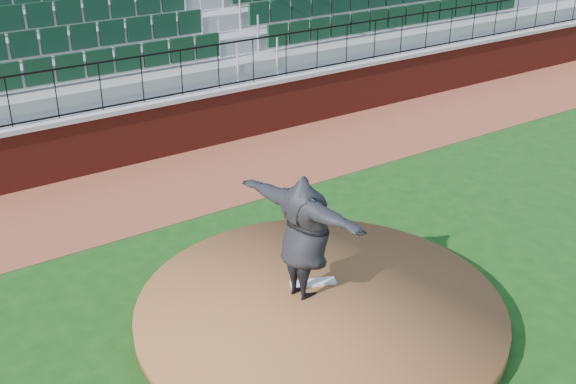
% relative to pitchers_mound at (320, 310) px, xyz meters
% --- Properties ---
extents(ground, '(90.00, 90.00, 0.00)m').
position_rel_pitchers_mound_xyz_m(ground, '(0.48, 0.03, -0.12)').
color(ground, '#143F12').
rests_on(ground, ground).
extents(warning_track, '(34.00, 3.20, 0.01)m').
position_rel_pitchers_mound_xyz_m(warning_track, '(0.48, 5.43, -0.12)').
color(warning_track, brown).
rests_on(warning_track, ground).
extents(field_wall, '(34.00, 0.35, 1.20)m').
position_rel_pitchers_mound_xyz_m(field_wall, '(0.48, 7.03, 0.47)').
color(field_wall, maroon).
rests_on(field_wall, ground).
extents(wall_cap, '(34.00, 0.45, 0.10)m').
position_rel_pitchers_mound_xyz_m(wall_cap, '(0.48, 7.03, 1.12)').
color(wall_cap, '#B7B7B7').
rests_on(wall_cap, field_wall).
extents(wall_railing, '(34.00, 0.05, 1.00)m').
position_rel_pitchers_mound_xyz_m(wall_railing, '(0.48, 7.03, 1.67)').
color(wall_railing, black).
rests_on(wall_railing, wall_cap).
extents(seating_stands, '(34.00, 5.10, 4.60)m').
position_rel_pitchers_mound_xyz_m(seating_stands, '(0.48, 9.76, 2.18)').
color(seating_stands, gray).
rests_on(seating_stands, ground).
extents(pitchers_mound, '(5.33, 5.33, 0.25)m').
position_rel_pitchers_mound_xyz_m(pitchers_mound, '(0.00, 0.00, 0.00)').
color(pitchers_mound, brown).
rests_on(pitchers_mound, ground).
extents(pitching_rubber, '(0.70, 0.42, 0.05)m').
position_rel_pitchers_mound_xyz_m(pitching_rubber, '(0.22, 0.47, 0.15)').
color(pitching_rubber, silver).
rests_on(pitching_rubber, pitchers_mound).
extents(pitcher, '(1.04, 2.43, 1.91)m').
position_rel_pitchers_mound_xyz_m(pitcher, '(-0.05, 0.33, 1.08)').
color(pitcher, black).
rests_on(pitcher, pitchers_mound).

